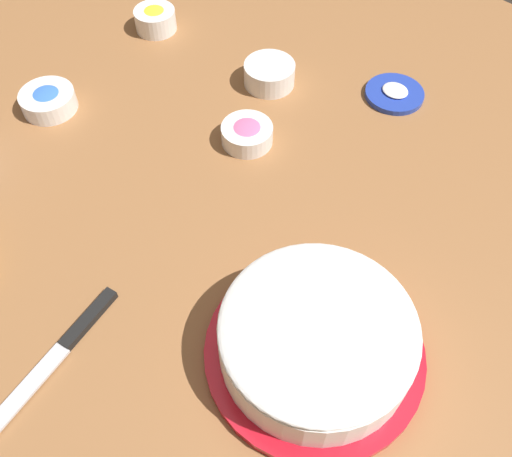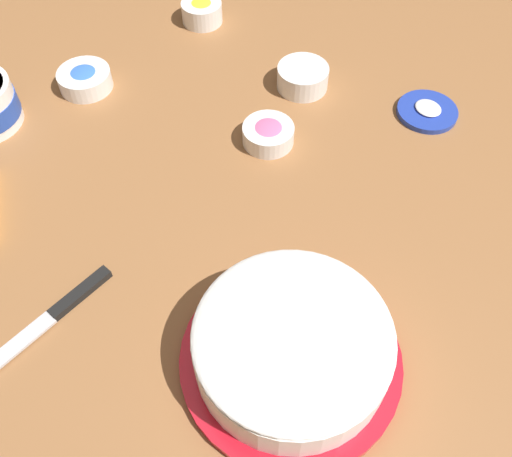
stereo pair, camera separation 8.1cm
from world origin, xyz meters
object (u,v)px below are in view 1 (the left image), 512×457
at_px(frosting_tub_lid, 394,93).
at_px(frosted_cake, 317,340).
at_px(sprinkle_bowl_pink, 247,133).
at_px(sprinkle_bowl_blue, 48,100).
at_px(sprinkle_bowl_yellow, 155,18).
at_px(sprinkle_bowl_orange, 269,74).
at_px(spreading_knife, 64,347).

bearing_deg(frosting_tub_lid, frosted_cake, 115.06).
xyz_separation_m(sprinkle_bowl_pink, sprinkle_bowl_blue, (0.30, 0.18, 0.00)).
height_order(sprinkle_bowl_yellow, sprinkle_bowl_blue, sprinkle_bowl_yellow).
distance_m(frosting_tub_lid, sprinkle_bowl_orange, 0.23).
height_order(frosting_tub_lid, spreading_knife, frosting_tub_lid).
bearing_deg(spreading_knife, sprinkle_bowl_orange, -72.99).
bearing_deg(sprinkle_bowl_pink, sprinkle_bowl_yellow, -15.34).
height_order(frosting_tub_lid, sprinkle_bowl_yellow, sprinkle_bowl_yellow).
xyz_separation_m(frosting_tub_lid, sprinkle_bowl_blue, (0.41, 0.45, 0.01)).
bearing_deg(sprinkle_bowl_yellow, sprinkle_bowl_pink, 164.66).
distance_m(sprinkle_bowl_pink, sprinkle_bowl_blue, 0.36).
bearing_deg(frosted_cake, sprinkle_bowl_orange, -40.29).
relative_size(spreading_knife, sprinkle_bowl_blue, 2.48).
bearing_deg(sprinkle_bowl_blue, spreading_knife, 148.43).
bearing_deg(sprinkle_bowl_blue, sprinkle_bowl_yellow, -80.55).
height_order(spreading_knife, sprinkle_bowl_orange, sprinkle_bowl_orange).
height_order(sprinkle_bowl_pink, sprinkle_bowl_blue, same).
relative_size(frosted_cake, spreading_knife, 1.19).
relative_size(sprinkle_bowl_orange, sprinkle_bowl_yellow, 1.14).
height_order(frosted_cake, spreading_knife, frosted_cake).
bearing_deg(sprinkle_bowl_yellow, sprinkle_bowl_blue, 99.45).
bearing_deg(frosting_tub_lid, sprinkle_bowl_orange, 35.42).
xyz_separation_m(sprinkle_bowl_yellow, sprinkle_bowl_pink, (-0.35, 0.10, -0.01)).
bearing_deg(frosted_cake, spreading_knife, 43.02).
height_order(frosted_cake, sprinkle_bowl_orange, frosted_cake).
distance_m(spreading_knife, sprinkle_bowl_yellow, 0.69).
bearing_deg(sprinkle_bowl_pink, spreading_knife, 102.63).
xyz_separation_m(frosting_tub_lid, spreading_knife, (0.01, 0.69, -0.00)).
bearing_deg(sprinkle_bowl_blue, frosted_cake, 177.50).
bearing_deg(sprinkle_bowl_pink, frosting_tub_lid, -112.26).
bearing_deg(spreading_knife, sprinkle_bowl_blue, -31.57).
bearing_deg(sprinkle_bowl_orange, sprinkle_bowl_pink, 119.65).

